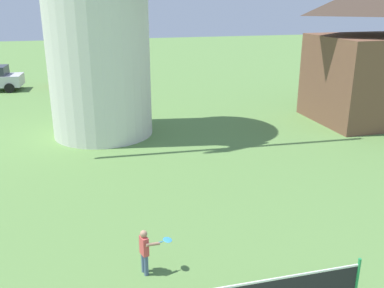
{
  "coord_description": "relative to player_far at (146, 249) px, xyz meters",
  "views": [
    {
      "loc": [
        -2.05,
        -3.54,
        5.66
      ],
      "look_at": [
        -0.05,
        4.22,
        2.9
      ],
      "focal_mm": 39.96,
      "sensor_mm": 36.0,
      "label": 1
    }
  ],
  "objects": [
    {
      "name": "player_far",
      "position": [
        0.0,
        0.0,
        0.0
      ],
      "size": [
        0.72,
        0.34,
        1.05
      ],
      "color": "slate",
      "rests_on": "ground_plane"
    },
    {
      "name": "chapel",
      "position": [
        12.68,
        9.5,
        2.68
      ],
      "size": [
        6.34,
        4.68,
        7.6
      ],
      "color": "brown",
      "rests_on": "ground_plane"
    },
    {
      "name": "parked_car_red",
      "position": [
        -0.84,
        21.79,
        0.21
      ],
      "size": [
        4.15,
        2.36,
        1.56
      ],
      "color": "red",
      "rests_on": "ground_plane"
    }
  ]
}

